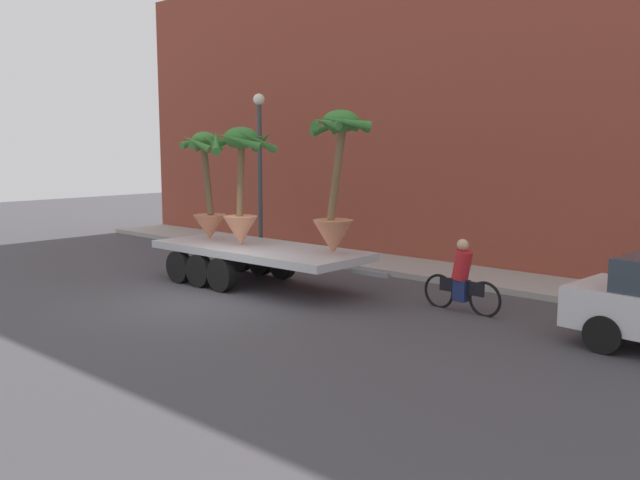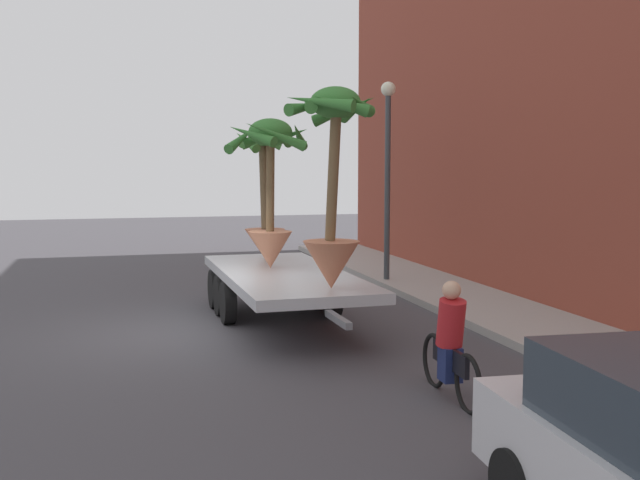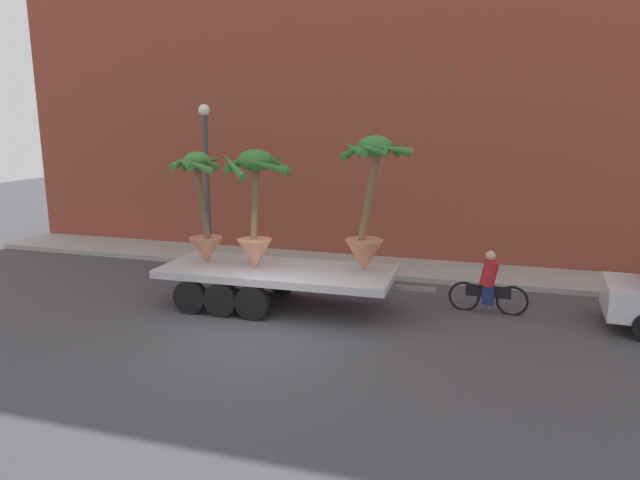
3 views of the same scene
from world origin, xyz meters
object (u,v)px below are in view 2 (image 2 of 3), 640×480
object	(u,v)px
flatbed_trailer	(281,281)
potted_palm_front	(270,186)
potted_palm_rear	(333,190)
street_lamp	(388,154)
cyclist	(451,346)
potted_palm_middle	(264,198)

from	to	relation	value
flatbed_trailer	potted_palm_front	bearing A→B (deg)	-141.62
potted_palm_rear	street_lamp	distance (m)	6.64
flatbed_trailer	potted_palm_front	distance (m)	1.82
potted_palm_front	cyclist	xyz separation A→B (m)	(5.40, 1.22, -1.89)
potted_palm_rear	potted_palm_front	bearing A→B (deg)	-170.09
potted_palm_middle	cyclist	world-z (taller)	potted_palm_middle
potted_palm_middle	potted_palm_front	distance (m)	1.56
potted_palm_middle	potted_palm_front	bearing A→B (deg)	-6.65
potted_palm_rear	street_lamp	bearing A→B (deg)	151.93
flatbed_trailer	potted_palm_rear	world-z (taller)	potted_palm_rear
cyclist	flatbed_trailer	bearing A→B (deg)	-168.43
flatbed_trailer	street_lamp	world-z (taller)	street_lamp
street_lamp	potted_palm_front	bearing A→B (deg)	-48.29
street_lamp	potted_palm_rear	bearing A→B (deg)	-28.07
flatbed_trailer	potted_palm_rear	size ratio (longest dim) A/B	2.09
cyclist	street_lamp	bearing A→B (deg)	164.66
cyclist	potted_palm_front	bearing A→B (deg)	-167.32
potted_palm_rear	cyclist	size ratio (longest dim) A/B	1.73
street_lamp	cyclist	bearing A→B (deg)	-15.34
flatbed_trailer	potted_palm_middle	size ratio (longest dim) A/B	2.41
potted_palm_middle	street_lamp	xyz separation A→B (m)	(-1.67, 3.39, 0.97)
cyclist	street_lamp	world-z (taller)	street_lamp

